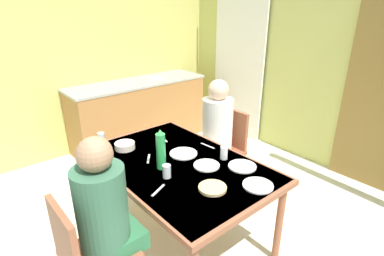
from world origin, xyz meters
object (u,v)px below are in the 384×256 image
(chair_far_diner, at_px, (225,146))
(water_bottle_green_near, at_px, (161,150))
(dining_table, at_px, (178,169))
(person_near_diner, at_px, (104,206))
(chair_near_diner, at_px, (88,254))
(serving_bowl_center, at_px, (125,146))
(kitchen_counter, at_px, (139,113))
(person_far_diner, at_px, (216,124))

(chair_far_diner, xyz_separation_m, water_bottle_green_near, (0.28, -0.99, 0.37))
(dining_table, xyz_separation_m, person_near_diner, (0.22, -0.71, 0.12))
(chair_near_diner, relative_size, water_bottle_green_near, 2.77)
(chair_far_diner, bearing_deg, chair_near_diner, 106.73)
(chair_near_diner, relative_size, person_near_diner, 1.13)
(chair_far_diner, xyz_separation_m, serving_bowl_center, (-0.19, -1.04, 0.25))
(kitchen_counter, height_order, person_near_diner, person_near_diner)
(kitchen_counter, height_order, water_bottle_green_near, water_bottle_green_near)
(chair_near_diner, height_order, serving_bowl_center, chair_near_diner)
(kitchen_counter, relative_size, serving_bowl_center, 11.29)
(kitchen_counter, distance_m, person_far_diner, 1.64)
(chair_near_diner, bearing_deg, water_bottle_green_near, 108.00)
(person_far_diner, bearing_deg, serving_bowl_center, 78.00)
(person_near_diner, bearing_deg, kitchen_counter, 144.82)
(dining_table, relative_size, chair_far_diner, 1.75)
(kitchen_counter, bearing_deg, chair_near_diner, -37.57)
(person_far_diner, xyz_separation_m, water_bottle_green_near, (0.28, -0.86, 0.09))
(water_bottle_green_near, bearing_deg, person_far_diner, 108.20)
(chair_near_diner, xyz_separation_m, water_bottle_green_near, (-0.23, 0.70, 0.37))
(chair_far_diner, height_order, person_near_diner, person_near_diner)
(dining_table, distance_m, serving_bowl_center, 0.53)
(chair_near_diner, distance_m, serving_bowl_center, 0.99)
(chair_near_diner, height_order, person_near_diner, person_near_diner)
(chair_near_diner, distance_m, person_far_diner, 1.66)
(dining_table, distance_m, person_far_diner, 0.78)
(person_near_diner, distance_m, person_far_diner, 1.51)
(chair_near_diner, relative_size, serving_bowl_center, 5.12)
(chair_near_diner, bearing_deg, person_far_diner, 108.11)
(chair_far_diner, height_order, person_far_diner, person_far_diner)
(chair_near_diner, distance_m, chair_far_diner, 1.77)
(person_near_diner, height_order, serving_bowl_center, person_near_diner)
(kitchen_counter, bearing_deg, serving_bowl_center, -34.56)
(chair_far_diner, distance_m, serving_bowl_center, 1.09)
(dining_table, relative_size, chair_near_diner, 1.75)
(person_far_diner, distance_m, water_bottle_green_near, 0.90)
(person_far_diner, bearing_deg, water_bottle_green_near, 108.20)
(kitchen_counter, bearing_deg, chair_far_diner, 2.36)
(chair_near_diner, distance_m, water_bottle_green_near, 0.83)
(chair_near_diner, height_order, person_far_diner, person_far_diner)
(person_far_diner, bearing_deg, dining_table, 112.12)
(chair_near_diner, bearing_deg, kitchen_counter, 142.43)
(water_bottle_green_near, bearing_deg, chair_near_diner, -72.00)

